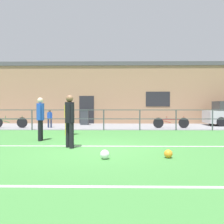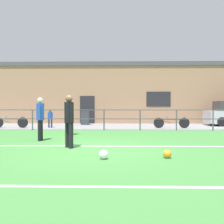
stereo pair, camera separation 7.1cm
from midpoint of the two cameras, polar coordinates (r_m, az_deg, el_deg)
name	(u,v)px [view 1 (the left image)]	position (r m, az deg, el deg)	size (l,w,h in m)	color
ground	(94,149)	(8.06, -4.26, -8.45)	(60.00, 44.00, 0.04)	#42843D
field_line_touchline	(96,146)	(8.57, -3.94, -7.70)	(36.00, 0.11, 0.00)	white
field_line_hash	(75,186)	(4.46, -8.75, -16.34)	(36.00, 0.11, 0.00)	white
pavement_strip	(106,126)	(16.48, -1.59, -3.27)	(48.00, 5.00, 0.02)	gray
perimeter_fence	(104,117)	(13.94, -2.04, -1.09)	(36.07, 0.07, 1.15)	#474C51
clubhouse_facade	(107,93)	(20.14, -1.13, 4.24)	(28.00, 2.56, 4.67)	#A37A5B
player_goalkeeper	(70,118)	(8.22, -9.81, -1.33)	(0.32, 0.40, 1.71)	black
player_striker	(69,115)	(11.81, -9.83, -0.61)	(0.45, 0.29, 1.67)	gold
player_winger	(40,116)	(10.18, -16.11, -0.91)	(0.29, 0.46, 1.68)	black
soccer_ball_match	(105,154)	(6.51, -1.96, -9.59)	(0.24, 0.24, 0.24)	white
soccer_ball_spare	(168,154)	(6.79, 12.34, -9.24)	(0.22, 0.22, 0.22)	orange
spectator_child	(50,117)	(15.83, -14.06, -1.17)	(0.30, 0.20, 1.11)	#232D4C
bicycle_parked_0	(10,122)	(16.47, -22.28, -2.18)	(2.14, 0.04, 0.74)	black
bicycle_parked_1	(171,123)	(15.49, 13.08, -2.36)	(2.14, 0.04, 0.72)	black
trash_bin_0	(85,117)	(17.77, -6.35, -1.14)	(0.58, 0.49, 1.08)	#33383D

